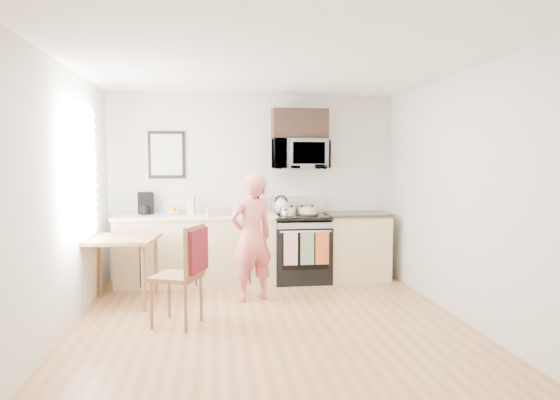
{
  "coord_description": "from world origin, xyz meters",
  "views": [
    {
      "loc": [
        -0.55,
        -4.76,
        1.66
      ],
      "look_at": [
        0.21,
        1.0,
        1.21
      ],
      "focal_mm": 32.0,
      "sensor_mm": 36.0,
      "label": 1
    }
  ],
  "objects": [
    {
      "name": "cake",
      "position": [
        0.71,
        1.94,
        0.97
      ],
      "size": [
        0.3,
        0.3,
        0.1
      ],
      "color": "black",
      "rests_on": "range"
    },
    {
      "name": "pot",
      "position": [
        0.43,
        1.88,
        0.98
      ],
      "size": [
        0.21,
        0.35,
        0.11
      ],
      "rotation": [
        0.0,
        0.0,
        -0.37
      ],
      "color": "#BBBBC0",
      "rests_on": "range"
    },
    {
      "name": "window",
      "position": [
        -1.96,
        0.8,
        1.55
      ],
      "size": [
        0.06,
        1.4,
        1.5
      ],
      "color": "white",
      "rests_on": "left_wall"
    },
    {
      "name": "wall_trivet",
      "position": [
        0.05,
        2.28,
        1.3
      ],
      "size": [
        0.2,
        0.02,
        0.2
      ],
      "primitive_type": "cube",
      "color": "#AF0F1C",
      "rests_on": "back_wall"
    },
    {
      "name": "right_wall",
      "position": [
        2.0,
        0.0,
        1.3
      ],
      "size": [
        0.04,
        4.6,
        2.6
      ],
      "primitive_type": "cube",
      "color": "beige",
      "rests_on": "floor"
    },
    {
      "name": "fruit_bowl",
      "position": [
        -1.08,
        2.11,
        0.98
      ],
      "size": [
        0.25,
        0.25,
        0.1
      ],
      "color": "white",
      "rests_on": "countertop_left"
    },
    {
      "name": "floor",
      "position": [
        0.0,
        0.0,
        0.0
      ],
      "size": [
        4.6,
        4.6,
        0.0
      ],
      "primitive_type": "plane",
      "color": "#98683B",
      "rests_on": "ground"
    },
    {
      "name": "countertop_right",
      "position": [
        1.43,
        2.0,
        0.92
      ],
      "size": [
        0.88,
        0.64,
        0.04
      ],
      "primitive_type": "cube",
      "color": "black",
      "rests_on": "cabinet_right"
    },
    {
      "name": "wall_art",
      "position": [
        -1.2,
        2.28,
        1.75
      ],
      "size": [
        0.5,
        0.04,
        0.65
      ],
      "color": "black",
      "rests_on": "back_wall"
    },
    {
      "name": "back_wall",
      "position": [
        0.0,
        2.3,
        1.3
      ],
      "size": [
        4.0,
        0.04,
        2.6
      ],
      "primitive_type": "cube",
      "color": "beige",
      "rests_on": "floor"
    },
    {
      "name": "left_wall",
      "position": [
        -2.0,
        0.0,
        1.3
      ],
      "size": [
        0.04,
        4.6,
        2.6
      ],
      "primitive_type": "cube",
      "color": "beige",
      "rests_on": "floor"
    },
    {
      "name": "coffee_maker",
      "position": [
        -1.48,
        2.16,
        1.08
      ],
      "size": [
        0.24,
        0.28,
        0.3
      ],
      "rotation": [
        0.0,
        0.0,
        0.4
      ],
      "color": "black",
      "rests_on": "countertop_left"
    },
    {
      "name": "cabinet_right",
      "position": [
        1.43,
        2.0,
        0.45
      ],
      "size": [
        0.84,
        0.6,
        0.9
      ],
      "primitive_type": "cube",
      "color": "beige",
      "rests_on": "floor"
    },
    {
      "name": "bread_bag",
      "position": [
        -0.5,
        1.79,
        1.0
      ],
      "size": [
        0.34,
        0.21,
        0.12
      ],
      "primitive_type": "cube",
      "rotation": [
        0.0,
        0.0,
        0.19
      ],
      "color": "tan",
      "rests_on": "countertop_left"
    },
    {
      "name": "microwave",
      "position": [
        0.63,
        2.08,
        1.76
      ],
      "size": [
        0.76,
        0.51,
        0.42
      ],
      "primitive_type": "imported",
      "color": "#BBBBC0",
      "rests_on": "back_wall"
    },
    {
      "name": "person",
      "position": [
        -0.12,
        1.09,
        0.76
      ],
      "size": [
        0.65,
        0.56,
        1.52
      ],
      "primitive_type": "imported",
      "rotation": [
        0.0,
        0.0,
        3.57
      ],
      "color": "#C73F36",
      "rests_on": "floor"
    },
    {
      "name": "range",
      "position": [
        0.63,
        1.98,
        0.44
      ],
      "size": [
        0.76,
        0.7,
        1.16
      ],
      "color": "black",
      "rests_on": "floor"
    },
    {
      "name": "utensil_crock",
      "position": [
        -0.05,
        2.11,
        1.07
      ],
      "size": [
        0.11,
        0.11,
        0.33
      ],
      "color": "#AF0F1C",
      "rests_on": "countertop_left"
    },
    {
      "name": "chair",
      "position": [
        -0.8,
        0.23,
        0.66
      ],
      "size": [
        0.6,
        0.57,
        1.03
      ],
      "rotation": [
        0.0,
        0.0,
        -0.39
      ],
      "color": "brown",
      "rests_on": "floor"
    },
    {
      "name": "milk_carton",
      "position": [
        -0.87,
        2.07,
        1.06
      ],
      "size": [
        0.11,
        0.11,
        0.25
      ],
      "primitive_type": "cube",
      "rotation": [
        0.0,
        0.0,
        -0.2
      ],
      "color": "tan",
      "rests_on": "countertop_left"
    },
    {
      "name": "front_wall",
      "position": [
        0.0,
        -2.3,
        1.3
      ],
      "size": [
        4.0,
        0.04,
        2.6
      ],
      "primitive_type": "cube",
      "color": "beige",
      "rests_on": "floor"
    },
    {
      "name": "cabinet_left",
      "position": [
        -0.8,
        2.0,
        0.45
      ],
      "size": [
        2.1,
        0.6,
        0.9
      ],
      "primitive_type": "cube",
      "color": "beige",
      "rests_on": "floor"
    },
    {
      "name": "upper_cabinet",
      "position": [
        0.63,
        2.12,
        2.18
      ],
      "size": [
        0.76,
        0.35,
        0.4
      ],
      "primitive_type": "cube",
      "color": "black",
      "rests_on": "back_wall"
    },
    {
      "name": "kettle",
      "position": [
        0.38,
        2.14,
        1.04
      ],
      "size": [
        0.21,
        0.21,
        0.26
      ],
      "color": "white",
      "rests_on": "range"
    },
    {
      "name": "countertop_left",
      "position": [
        -0.8,
        2.0,
        0.92
      ],
      "size": [
        2.14,
        0.64,
        0.04
      ],
      "primitive_type": "cube",
      "color": "beige",
      "rests_on": "cabinet_left"
    },
    {
      "name": "ceiling",
      "position": [
        0.0,
        0.0,
        2.6
      ],
      "size": [
        4.0,
        4.6,
        0.04
      ],
      "primitive_type": "cube",
      "color": "white",
      "rests_on": "back_wall"
    },
    {
      "name": "dining_table",
      "position": [
        -1.65,
        1.16,
        0.69
      ],
      "size": [
        0.83,
        0.83,
        0.78
      ],
      "rotation": [
        0.0,
        0.0,
        -0.09
      ],
      "color": "brown",
      "rests_on": "floor"
    },
    {
      "name": "knife_block",
      "position": [
        0.04,
        2.19,
        1.04
      ],
      "size": [
        0.1,
        0.13,
        0.2
      ],
      "primitive_type": "cube",
      "rotation": [
        0.0,
        0.0,
        -0.05
      ],
      "color": "brown",
      "rests_on": "countertop_left"
    }
  ]
}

